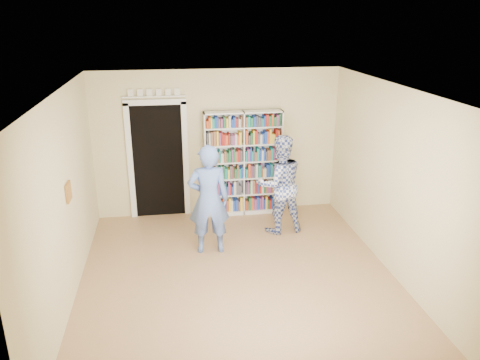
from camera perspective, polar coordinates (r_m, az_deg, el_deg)
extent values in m
plane|color=#9E774C|center=(6.90, -0.20, -11.91)|extent=(5.00, 5.00, 0.00)
plane|color=white|center=(5.95, -0.23, 10.83)|extent=(5.00, 5.00, 0.00)
plane|color=beige|center=(8.66, -2.74, 4.49)|extent=(4.50, 0.00, 4.50)
plane|color=beige|center=(6.38, -20.62, -2.44)|extent=(0.00, 5.00, 5.00)
plane|color=beige|center=(6.98, 18.35, -0.29)|extent=(0.00, 5.00, 5.00)
cube|color=white|center=(8.67, 0.38, 2.01)|extent=(1.43, 0.27, 1.97)
cube|color=white|center=(8.67, 0.38, 2.01)|extent=(0.02, 0.27, 1.97)
cube|color=black|center=(8.69, -9.93, 2.20)|extent=(0.90, 0.03, 2.10)
cube|color=white|center=(8.70, -13.22, 1.99)|extent=(0.10, 0.06, 2.20)
cube|color=white|center=(8.67, -6.63, 2.34)|extent=(0.10, 0.06, 2.20)
cube|color=white|center=(8.41, -10.37, 9.33)|extent=(1.10, 0.06, 0.10)
cube|color=white|center=(8.39, -10.41, 9.99)|extent=(1.10, 0.08, 0.02)
cube|color=brown|center=(6.55, -20.18, -1.37)|extent=(0.03, 0.25, 0.25)
imported|color=#5877C4|center=(7.28, -3.85, -2.42)|extent=(0.66, 0.45, 1.77)
imported|color=#2D3F8C|center=(8.00, 4.85, -0.52)|extent=(0.92, 0.76, 1.73)
cube|color=white|center=(7.80, 5.91, 0.77)|extent=(0.20, 0.14, 0.33)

